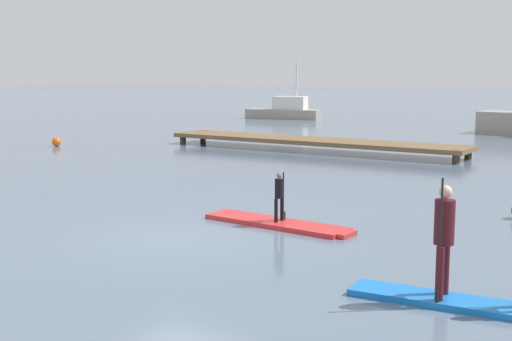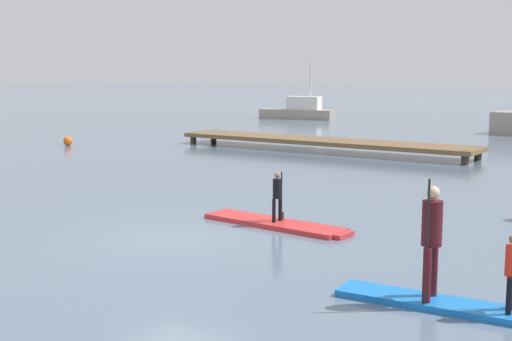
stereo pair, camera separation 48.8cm
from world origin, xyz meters
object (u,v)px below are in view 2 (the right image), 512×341
(mooring_buoy_near, at_px, (68,141))
(paddler_child_solo, at_px, (277,194))
(paddleboard_near, at_px, (277,224))
(paddleboard_far, at_px, (451,306))
(fishing_boat_green_midground, at_px, (299,111))
(paddler_child_front, at_px, (512,269))
(paddler_adult, at_px, (432,235))

(mooring_buoy_near, bearing_deg, paddler_child_solo, -26.32)
(paddler_child_solo, bearing_deg, paddleboard_near, -136.65)
(paddleboard_near, height_order, paddleboard_far, same)
(paddler_child_solo, xyz_separation_m, mooring_buoy_near, (-16.84, 8.33, -0.50))
(paddleboard_far, relative_size, fishing_boat_green_midground, 0.61)
(paddleboard_near, relative_size, paddleboard_far, 1.07)
(paddleboard_near, relative_size, fishing_boat_green_midground, 0.66)
(paddleboard_far, height_order, fishing_boat_green_midground, fishing_boat_green_midground)
(paddleboard_near, height_order, paddler_child_front, paddler_child_front)
(paddleboard_near, distance_m, paddler_adult, 5.68)
(fishing_boat_green_midground, bearing_deg, paddleboard_near, -59.64)
(paddleboard_far, height_order, mooring_buoy_near, mooring_buoy_near)
(paddler_adult, height_order, paddler_child_front, paddler_adult)
(mooring_buoy_near, bearing_deg, paddleboard_far, -27.61)
(paddler_child_solo, distance_m, paddler_child_front, 6.49)
(paddleboard_far, height_order, paddler_child_front, paddler_child_front)
(paddler_child_solo, bearing_deg, paddler_child_front, -27.48)
(paddleboard_far, bearing_deg, paddleboard_near, 148.37)
(paddleboard_near, relative_size, paddler_adult, 2.02)
(paddleboard_near, distance_m, paddleboard_far, 5.84)
(paddleboard_far, xyz_separation_m, paddler_adult, (-0.31, -0.03, 1.00))
(paddler_child_front, distance_m, mooring_buoy_near, 25.28)
(paddler_adult, distance_m, paddler_child_front, 1.17)
(paddler_child_solo, relative_size, paddleboard_far, 0.32)
(paddler_adult, bearing_deg, paddler_child_front, 5.84)
(paddler_adult, xyz_separation_m, paddler_child_front, (1.11, 0.11, -0.35))
(paddler_child_solo, relative_size, paddler_child_front, 1.00)
(paddleboard_near, xyz_separation_m, paddler_adult, (4.66, -3.10, 1.00))
(paddleboard_near, distance_m, mooring_buoy_near, 18.78)
(paddleboard_near, height_order, paddler_child_solo, paddler_child_solo)
(paddleboard_near, bearing_deg, paddler_child_solo, 43.35)
(fishing_boat_green_midground, bearing_deg, mooring_buoy_near, -88.31)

